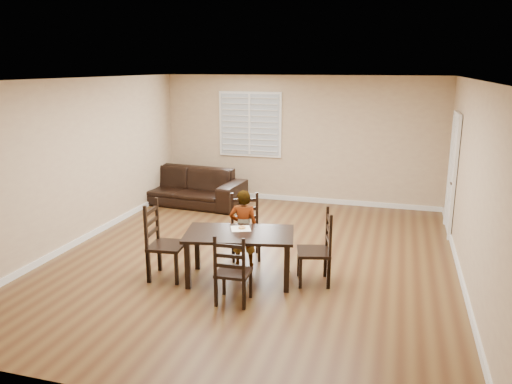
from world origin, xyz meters
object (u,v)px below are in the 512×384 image
(chair_far, at_px, (231,274))
(donut, at_px, (242,227))
(chair_right, at_px, (323,250))
(child, at_px, (244,228))
(sofa, at_px, (183,186))
(chair_near, at_px, (245,228))
(dining_table, at_px, (239,239))
(chair_left, at_px, (158,243))

(chair_far, relative_size, donut, 8.89)
(chair_right, distance_m, child, 1.25)
(chair_right, bearing_deg, sofa, -147.23)
(donut, bearing_deg, chair_near, 104.37)
(dining_table, relative_size, sofa, 0.61)
(chair_near, xyz_separation_m, chair_left, (-0.91, -1.14, 0.05))
(chair_left, bearing_deg, donut, -77.30)
(chair_near, bearing_deg, donut, -96.80)
(chair_left, height_order, chair_right, chair_left)
(chair_near, relative_size, chair_left, 0.90)
(dining_table, xyz_separation_m, donut, (-0.02, 0.17, 0.11))
(donut, distance_m, sofa, 4.07)
(dining_table, height_order, chair_right, chair_right)
(chair_near, relative_size, chair_right, 0.96)
(dining_table, xyz_separation_m, chair_left, (-1.12, -0.22, -0.10))
(chair_right, xyz_separation_m, child, (-1.21, 0.29, 0.11))
(chair_right, bearing_deg, donut, -101.13)
(chair_left, distance_m, donut, 1.19)
(child, distance_m, sofa, 3.72)
(chair_near, height_order, sofa, chair_near)
(sofa, bearing_deg, dining_table, -50.10)
(chair_far, bearing_deg, chair_right, -136.53)
(chair_far, bearing_deg, dining_table, -82.16)
(chair_near, xyz_separation_m, sofa, (-2.18, 2.53, -0.07))
(chair_left, distance_m, sofa, 3.88)
(chair_far, height_order, chair_right, chair_right)
(chair_left, relative_size, chair_right, 1.07)
(child, bearing_deg, donut, 94.26)
(chair_far, xyz_separation_m, sofa, (-2.53, 4.22, -0.03))
(chair_right, relative_size, child, 0.89)
(chair_far, bearing_deg, chair_near, -80.78)
(child, distance_m, donut, 0.39)
(chair_near, bearing_deg, dining_table, -98.40)
(chair_near, relative_size, donut, 9.60)
(chair_near, relative_size, sofa, 0.38)
(child, bearing_deg, chair_far, 90.63)
(donut, bearing_deg, chair_right, 3.46)
(chair_near, bearing_deg, child, -96.83)
(child, bearing_deg, chair_left, 25.90)
(chair_near, height_order, chair_right, chair_right)
(dining_table, xyz_separation_m, sofa, (-2.39, 3.45, -0.22))
(dining_table, height_order, child, child)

